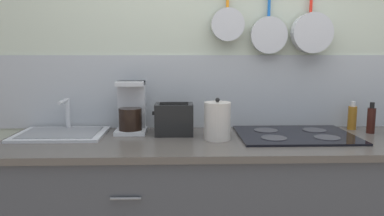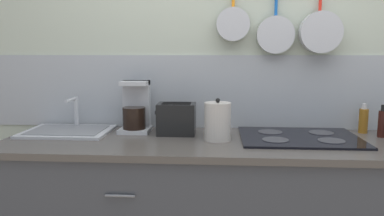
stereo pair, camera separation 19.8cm
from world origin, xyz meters
TOP-DOWN VIEW (x-y plane):
  - wall_back at (0.00, 0.37)m, footprint 7.20×0.16m
  - countertop at (0.00, 0.00)m, footprint 2.79×0.66m
  - sink_basin at (-1.11, 0.14)m, footprint 0.49×0.37m
  - coffee_maker at (-0.72, 0.20)m, footprint 0.18×0.18m
  - toaster at (-0.47, 0.13)m, footprint 0.23×0.15m
  - kettle at (-0.24, 0.01)m, footprint 0.14×0.14m
  - cooktop at (0.21, 0.07)m, footprint 0.64×0.49m
  - bottle_olive_oil at (0.61, 0.25)m, footprint 0.05×0.05m
  - bottle_dish_soap at (0.67, 0.14)m, footprint 0.05×0.05m

SIDE VIEW (x-z plane):
  - countertop at x=0.00m, z-range 0.90..0.93m
  - cooktop at x=0.21m, z-range 0.93..0.94m
  - sink_basin at x=-1.11m, z-range 0.85..1.04m
  - bottle_olive_oil at x=0.61m, z-range 0.92..1.09m
  - bottle_dish_soap at x=0.67m, z-range 0.92..1.10m
  - toaster at x=-0.47m, z-range 0.93..1.11m
  - kettle at x=-0.24m, z-range 0.92..1.15m
  - coffee_maker at x=-0.72m, z-range 0.90..1.20m
  - wall_back at x=0.00m, z-range -0.02..2.58m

